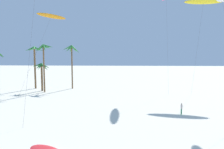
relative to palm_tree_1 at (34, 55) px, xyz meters
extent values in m
cone|color=#23662D|center=(-6.12, -4.13, 0.17)|extent=(1.86, 0.61, 1.78)
cone|color=#23662D|center=(-6.35, -3.56, 0.21)|extent=(1.66, 1.80, 1.72)
cylinder|color=brown|center=(0.01, 0.03, -3.11)|extent=(0.42, 0.42, 10.06)
cone|color=#33843D|center=(1.10, 0.03, 1.48)|extent=(2.39, 0.56, 1.40)
cone|color=#33843D|center=(0.22, 1.12, 1.53)|extent=(1.01, 2.47, 1.31)
cone|color=#33843D|center=(-0.95, 0.58, 1.50)|extent=(2.36, 1.68, 1.36)
cone|color=#33843D|center=(-0.78, -0.73, 1.49)|extent=(2.11, 2.06, 1.39)
cone|color=#33843D|center=(0.38, -1.06, 1.67)|extent=(1.32, 2.47, 1.05)
cylinder|color=brown|center=(2.94, -3.22, -5.07)|extent=(0.44, 0.44, 6.14)
cone|color=#23662D|center=(3.84, -3.07, -2.46)|extent=(2.12, 0.88, 1.41)
cone|color=#23662D|center=(3.48, -2.74, -2.72)|extent=(1.75, 1.62, 1.83)
cone|color=#23662D|center=(2.79, -2.24, -2.23)|extent=(0.88, 2.16, 0.99)
cone|color=#23662D|center=(2.14, -2.92, -2.55)|extent=(2.08, 1.23, 1.56)
cone|color=#23662D|center=(2.00, -3.49, -2.27)|extent=(2.18, 1.12, 1.07)
cone|color=#23662D|center=(2.89, -4.06, -2.55)|extent=(0.69, 2.04, 1.57)
cone|color=#23662D|center=(3.55, -3.93, -2.38)|extent=(1.78, 1.95, 1.27)
cylinder|color=brown|center=(4.15, -4.92, -2.98)|extent=(0.32, 0.32, 10.32)
cone|color=#287533|center=(5.19, -4.81, 1.98)|extent=(2.25, 0.80, 0.95)
cone|color=#287533|center=(4.65, -4.04, 1.85)|extent=(1.57, 2.20, 1.20)
cone|color=#287533|center=(4.04, -3.88, 1.96)|extent=(0.79, 2.26, 0.99)
cone|color=#287533|center=(3.34, -4.59, 1.57)|extent=(2.13, 1.30, 1.69)
cone|color=#287533|center=(3.41, -5.34, 1.53)|extent=(2.05, 1.49, 1.74)
cone|color=#287533|center=(3.83, -5.85, 1.74)|extent=(1.25, 2.24, 1.39)
cone|color=#287533|center=(4.65, -5.67, 1.60)|extent=(1.64, 2.06, 1.62)
cylinder|color=brown|center=(9.10, 0.37, -2.96)|extent=(0.33, 0.33, 10.35)
cone|color=#33843D|center=(10.04, 0.32, 1.42)|extent=(2.27, 0.68, 2.02)
cone|color=#33843D|center=(9.57, 1.26, 1.50)|extent=(1.59, 2.33, 1.88)
cone|color=#33843D|center=(8.65, 1.19, 1.41)|extent=(1.58, 2.22, 2.03)
cone|color=#33843D|center=(7.96, 0.52, 1.77)|extent=(2.55, 0.89, 1.41)
cone|color=#33843D|center=(8.64, -0.55, 1.53)|extent=(1.56, 2.36, 1.83)
cone|color=#33843D|center=(9.82, -0.51, 1.74)|extent=(2.01, 2.28, 1.46)
ellipsoid|color=orange|center=(5.22, -2.29, 8.88)|extent=(6.32, 3.17, 1.85)
ellipsoid|color=#19B2B7|center=(5.22, -2.29, 8.92)|extent=(6.18, 2.73, 1.25)
cylinder|color=#4C4C51|center=(3.24, -6.79, 0.33)|extent=(3.98, 9.01, 16.94)
ellipsoid|color=yellow|center=(38.94, -2.29, 11.68)|extent=(7.98, 2.93, 1.56)
ellipsoid|color=red|center=(38.94, -2.29, 11.72)|extent=(8.02, 2.33, 0.83)
cylinder|color=#4C4C51|center=(37.20, -4.64, 1.72)|extent=(3.49, 4.73, 19.72)
cylinder|color=#4C4C51|center=(10.18, -24.64, 1.74)|extent=(0.33, 5.18, 19.76)
cylinder|color=#4C4C51|center=(31.13, -3.68, 2.54)|extent=(0.26, 5.95, 21.36)
cylinder|color=#338E56|center=(29.64, -21.02, -7.72)|extent=(0.14, 0.14, 0.84)
cylinder|color=#338E56|center=(29.65, -20.86, -7.72)|extent=(0.14, 0.14, 0.84)
cube|color=white|center=(29.65, -20.94, -7.04)|extent=(0.21, 0.30, 0.53)
cylinder|color=beige|center=(29.64, -21.15, -7.08)|extent=(0.09, 0.09, 0.56)
cylinder|color=beige|center=(29.65, -20.73, -7.08)|extent=(0.09, 0.09, 0.56)
sphere|color=beige|center=(29.65, -20.94, -6.64)|extent=(0.21, 0.21, 0.21)
camera|label=1|loc=(21.39, -49.81, 0.23)|focal=33.42mm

